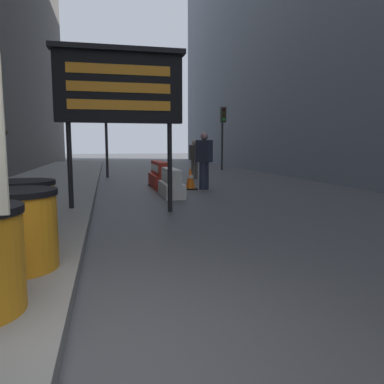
% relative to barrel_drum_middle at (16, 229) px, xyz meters
% --- Properties ---
extents(ground_plane, '(120.00, 120.00, 0.00)m').
position_rel_barrel_drum_middle_xyz_m(ground_plane, '(0.61, -1.87, -0.57)').
color(ground_plane, '#474749').
extents(barrel_drum_middle, '(0.85, 0.85, 0.84)m').
position_rel_barrel_drum_middle_xyz_m(barrel_drum_middle, '(0.00, 0.00, 0.00)').
color(barrel_drum_middle, orange).
rests_on(barrel_drum_middle, sidewalk_left).
extents(barrel_drum_back, '(0.85, 0.85, 0.84)m').
position_rel_barrel_drum_middle_xyz_m(barrel_drum_back, '(-0.15, 1.06, 0.00)').
color(barrel_drum_back, orange).
rests_on(barrel_drum_back, sidewalk_left).
extents(message_board, '(2.69, 0.36, 3.39)m').
position_rel_barrel_drum_middle_xyz_m(message_board, '(1.23, 3.83, 2.02)').
color(message_board, black).
rests_on(message_board, ground_plane).
extents(jersey_barrier_white, '(0.53, 1.64, 0.78)m').
position_rel_barrel_drum_middle_xyz_m(jersey_barrier_white, '(2.69, 6.23, -0.23)').
color(jersey_barrier_white, silver).
rests_on(jersey_barrier_white, ground_plane).
extents(jersey_barrier_red_striped, '(0.57, 2.17, 0.88)m').
position_rel_barrel_drum_middle_xyz_m(jersey_barrier_red_striped, '(2.69, 8.52, -0.19)').
color(jersey_barrier_red_striped, red).
rests_on(jersey_barrier_red_striped, ground_plane).
extents(traffic_cone_near, '(0.41, 0.41, 0.73)m').
position_rel_barrel_drum_middle_xyz_m(traffic_cone_near, '(3.58, 7.72, -0.21)').
color(traffic_cone_near, black).
rests_on(traffic_cone_near, ground_plane).
extents(traffic_cone_mid, '(0.41, 0.41, 0.73)m').
position_rel_barrel_drum_middle_xyz_m(traffic_cone_mid, '(2.57, 9.12, -0.22)').
color(traffic_cone_mid, black).
rests_on(traffic_cone_mid, ground_plane).
extents(traffic_cone_far, '(0.43, 0.43, 0.76)m').
position_rel_barrel_drum_middle_xyz_m(traffic_cone_far, '(2.76, 10.32, -0.20)').
color(traffic_cone_far, black).
rests_on(traffic_cone_far, ground_plane).
extents(traffic_light_near_curb, '(0.28, 0.44, 3.40)m').
position_rel_barrel_drum_middle_xyz_m(traffic_light_near_curb, '(0.95, 12.83, 1.91)').
color(traffic_light_near_curb, '#2D2D30').
rests_on(traffic_light_near_curb, ground_plane).
extents(traffic_light_far_side, '(0.28, 0.45, 3.54)m').
position_rel_barrel_drum_middle_xyz_m(traffic_light_far_side, '(7.40, 16.39, 2.00)').
color(traffic_light_far_side, '#2D2D30').
rests_on(traffic_light_far_side, ground_plane).
extents(pedestrian_worker, '(0.39, 0.50, 1.66)m').
position_rel_barrel_drum_middle_xyz_m(pedestrian_worker, '(4.57, 11.35, 0.40)').
color(pedestrian_worker, '#514C42').
rests_on(pedestrian_worker, ground_plane).
extents(pedestrian_passerby, '(0.53, 0.56, 1.84)m').
position_rel_barrel_drum_middle_xyz_m(pedestrian_passerby, '(4.01, 7.59, 0.51)').
color(pedestrian_passerby, '#23283D').
rests_on(pedestrian_passerby, ground_plane).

